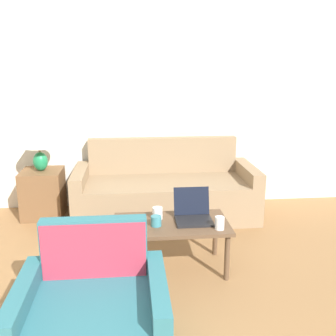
% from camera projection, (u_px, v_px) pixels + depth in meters
% --- Properties ---
extents(wall_back, '(6.59, 0.06, 2.60)m').
position_uv_depth(wall_back, '(126.00, 101.00, 4.71)').
color(wall_back, white).
rests_on(wall_back, ground_plane).
extents(couch, '(2.06, 0.84, 0.87)m').
position_uv_depth(couch, '(165.00, 193.00, 4.59)').
color(couch, '#937A5B').
rests_on(couch, ground_plane).
extents(armchair, '(0.87, 0.73, 0.79)m').
position_uv_depth(armchair, '(94.00, 319.00, 2.35)').
color(armchair, '#2D6B75').
rests_on(armchair, ground_plane).
extents(side_table, '(0.46, 0.46, 0.55)m').
position_uv_depth(side_table, '(43.00, 193.00, 4.56)').
color(side_table, brown).
rests_on(side_table, ground_plane).
extents(table_lamp, '(0.38, 0.38, 0.53)m').
position_uv_depth(table_lamp, '(39.00, 139.00, 4.40)').
color(table_lamp, '#1E8451').
rests_on(table_lamp, side_table).
extents(coffee_table, '(0.97, 0.55, 0.43)m').
position_uv_depth(coffee_table, '(171.00, 228.00, 3.34)').
color(coffee_table, brown).
rests_on(coffee_table, ground_plane).
extents(laptop, '(0.31, 0.31, 0.26)m').
position_uv_depth(laptop, '(193.00, 213.00, 3.38)').
color(laptop, black).
rests_on(laptop, coffee_table).
extents(cup_navy, '(0.09, 0.09, 0.10)m').
position_uv_depth(cup_navy, '(158.00, 213.00, 3.40)').
color(cup_navy, white).
rests_on(cup_navy, coffee_table).
extents(cup_yellow, '(0.08, 0.08, 0.11)m').
position_uv_depth(cup_yellow, '(220.00, 223.00, 3.18)').
color(cup_yellow, white).
rests_on(cup_yellow, coffee_table).
extents(cup_white, '(0.09, 0.09, 0.09)m').
position_uv_depth(cup_white, '(156.00, 221.00, 3.25)').
color(cup_white, teal).
rests_on(cup_white, coffee_table).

